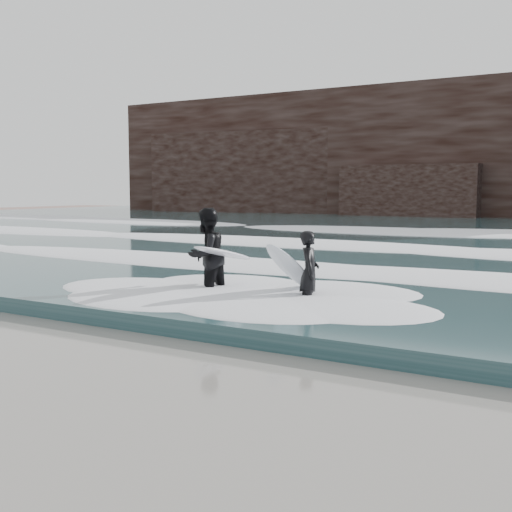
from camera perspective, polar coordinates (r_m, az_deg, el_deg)
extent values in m
cube|color=#254448|center=(34.29, 20.10, 2.07)|extent=(90.00, 52.00, 0.30)
ellipsoid|color=white|center=(15.13, 5.95, -1.19)|extent=(60.00, 3.20, 0.20)
ellipsoid|color=white|center=(21.66, 13.74, 0.89)|extent=(60.00, 4.00, 0.24)
ellipsoid|color=white|center=(30.35, 18.72, 2.22)|extent=(60.00, 4.80, 0.30)
imported|color=black|center=(11.90, 4.77, -1.40)|extent=(0.56, 0.65, 1.52)
ellipsoid|color=silver|center=(12.12, 3.18, -1.11)|extent=(0.56, 1.72, 1.13)
imported|color=black|center=(12.82, -4.43, 0.02)|extent=(0.84, 1.02, 1.91)
ellipsoid|color=white|center=(12.58, -2.86, 0.24)|extent=(0.68, 2.08, 0.53)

